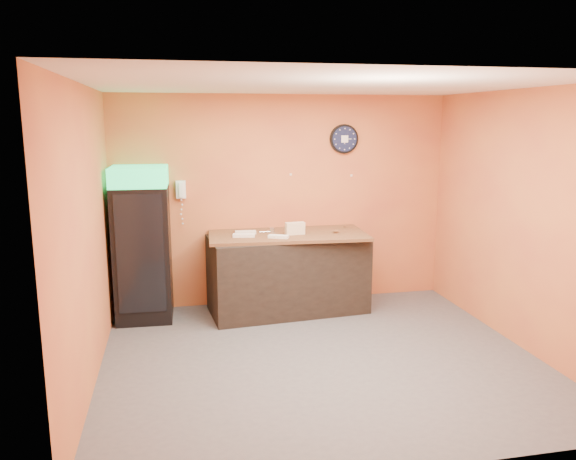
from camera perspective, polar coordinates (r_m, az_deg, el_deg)
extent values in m
plane|color=#47474C|center=(6.07, 3.32, -12.89)|extent=(4.50, 4.50, 0.00)
cube|color=#D27B3B|center=(7.57, -0.47, 3.02)|extent=(4.50, 0.02, 2.80)
cube|color=#D27B3B|center=(5.51, -19.72, -0.72)|extent=(0.02, 4.00, 2.80)
cube|color=#D27B3B|center=(6.60, 22.71, 0.93)|extent=(0.02, 4.00, 2.80)
cube|color=white|center=(5.55, 3.66, 14.52)|extent=(4.50, 4.00, 0.02)
cube|color=black|center=(7.20, -14.52, -2.32)|extent=(0.69, 0.69, 1.68)
cube|color=#17C763|center=(7.04, -14.90, 5.29)|extent=(0.69, 0.69, 0.24)
cube|color=black|center=(6.85, -14.58, -2.38)|extent=(0.56, 0.04, 1.44)
cube|color=black|center=(7.32, -0.03, -4.47)|extent=(2.07, 1.06, 1.00)
cylinder|color=black|center=(7.68, 5.71, 9.19)|extent=(0.39, 0.05, 0.39)
cylinder|color=#0F1433|center=(7.65, 5.77, 9.19)|extent=(0.34, 0.01, 0.34)
cube|color=white|center=(7.64, 5.79, 9.18)|extent=(0.10, 0.00, 0.10)
cube|color=white|center=(7.36, -10.83, 4.07)|extent=(0.12, 0.07, 0.23)
cube|color=white|center=(7.31, -10.83, 4.02)|extent=(0.05, 0.04, 0.19)
cube|color=brown|center=(7.20, -0.03, -0.50)|extent=(2.05, 1.06, 0.04)
cube|color=beige|center=(7.12, 0.72, -0.25)|extent=(0.25, 0.11, 0.05)
cube|color=beige|center=(7.11, 0.72, 0.16)|extent=(0.25, 0.11, 0.05)
cube|color=beige|center=(7.10, 0.72, 0.57)|extent=(0.25, 0.11, 0.05)
cube|color=white|center=(7.00, -4.50, -0.54)|extent=(0.29, 0.15, 0.04)
cube|color=white|center=(6.91, -0.98, -0.67)|extent=(0.27, 0.20, 0.04)
cube|color=white|center=(7.18, -4.33, -0.24)|extent=(0.27, 0.12, 0.04)
cylinder|color=silver|center=(7.25, -1.63, 0.01)|extent=(0.07, 0.07, 0.07)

